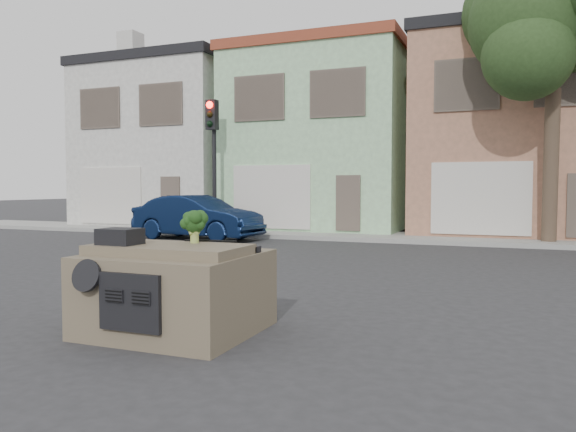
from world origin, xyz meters
The scene contains 12 objects.
ground_plane centered at (0.00, 0.00, 0.00)m, with size 120.00×120.00×0.00m, color #303033.
sidewalk centered at (0.00, 10.50, 0.07)m, with size 40.00×3.00×0.15m, color gray.
townhouse_white centered at (-11.00, 14.50, 3.77)m, with size 7.20×8.20×7.55m, color silver.
townhouse_mint centered at (-3.50, 14.50, 3.77)m, with size 7.20×8.20×7.55m, color #A2D59F.
townhouse_tan centered at (4.00, 14.50, 3.77)m, with size 7.20×8.20×7.55m, color #A97257.
navy_sedan centered at (-6.25, 7.94, 0.00)m, with size 1.62×4.66×1.54m, color #0A1838.
traffic_signal centered at (-6.50, 9.50, 2.55)m, with size 0.40×0.40×5.10m, color black.
tree_near centered at (5.00, 9.80, 4.25)m, with size 4.40×4.00×8.50m, color #27401C.
car_dashboard centered at (0.00, -3.00, 0.56)m, with size 2.00×1.80×1.12m, color brown.
instrument_hump centered at (-0.58, -3.35, 1.22)m, with size 0.48×0.38×0.20m, color black.
wiper_arm centered at (0.28, -2.62, 1.13)m, with size 0.70×0.03×0.02m, color black.
broccoli centered at (0.19, -2.86, 1.33)m, with size 0.35×0.35×0.43m, color #163311.
Camera 1 is at (3.92, -9.00, 1.84)m, focal length 35.00 mm.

